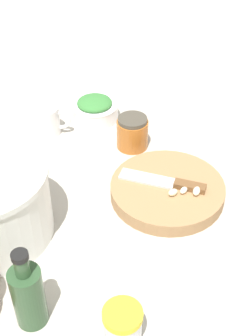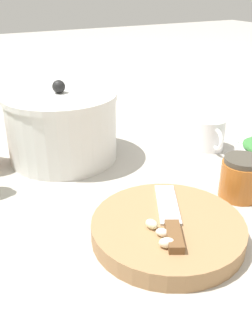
{
  "view_description": "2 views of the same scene",
  "coord_description": "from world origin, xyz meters",
  "px_view_note": "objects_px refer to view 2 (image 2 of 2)",
  "views": [
    {
      "loc": [
        -0.71,
        0.09,
        0.69
      ],
      "look_at": [
        0.01,
        -0.02,
        0.09
      ],
      "focal_mm": 50.0,
      "sensor_mm": 36.0,
      "label": 1
    },
    {
      "loc": [
        -0.27,
        -0.51,
        0.37
      ],
      "look_at": [
        -0.01,
        -0.01,
        0.08
      ],
      "focal_mm": 40.0,
      "sensor_mm": 36.0,
      "label": 2
    }
  ],
  "objects_px": {
    "coffee_mug": "(209,134)",
    "stock_pot": "(62,126)",
    "chef_knife": "(170,219)",
    "garlic_cloves": "(161,234)",
    "cutting_board": "(168,229)",
    "honey_jar": "(241,178)"
  },
  "relations": [
    {
      "from": "coffee_mug",
      "to": "stock_pot",
      "type": "xyz_separation_m",
      "value": [
        -0.33,
        0.12,
        0.04
      ]
    },
    {
      "from": "chef_knife",
      "to": "garlic_cloves",
      "type": "height_order",
      "value": "garlic_cloves"
    },
    {
      "from": "garlic_cloves",
      "to": "coffee_mug",
      "type": "relative_size",
      "value": 0.71
    },
    {
      "from": "garlic_cloves",
      "to": "coffee_mug",
      "type": "distance_m",
      "value": 0.42
    },
    {
      "from": "chef_knife",
      "to": "garlic_cloves",
      "type": "xyz_separation_m",
      "value": [
        -0.04,
        -0.03,
        0.0
      ]
    },
    {
      "from": "cutting_board",
      "to": "honey_jar",
      "type": "relative_size",
      "value": 3.03
    },
    {
      "from": "garlic_cloves",
      "to": "stock_pot",
      "type": "height_order",
      "value": "stock_pot"
    },
    {
      "from": "chef_knife",
      "to": "garlic_cloves",
      "type": "relative_size",
      "value": 2.42
    },
    {
      "from": "stock_pot",
      "to": "garlic_cloves",
      "type": "bearing_deg",
      "value": -88.25
    },
    {
      "from": "cutting_board",
      "to": "honey_jar",
      "type": "height_order",
      "value": "honey_jar"
    },
    {
      "from": "cutting_board",
      "to": "chef_knife",
      "type": "bearing_deg",
      "value": -3.16
    },
    {
      "from": "chef_knife",
      "to": "coffee_mug",
      "type": "bearing_deg",
      "value": 69.3
    },
    {
      "from": "garlic_cloves",
      "to": "coffee_mug",
      "type": "bearing_deg",
      "value": 41.47
    },
    {
      "from": "honey_jar",
      "to": "garlic_cloves",
      "type": "bearing_deg",
      "value": -162.03
    },
    {
      "from": "cutting_board",
      "to": "stock_pot",
      "type": "distance_m",
      "value": 0.37
    },
    {
      "from": "chef_knife",
      "to": "coffee_mug",
      "type": "distance_m",
      "value": 0.37
    },
    {
      "from": "coffee_mug",
      "to": "chef_knife",
      "type": "bearing_deg",
      "value": -138.14
    },
    {
      "from": "cutting_board",
      "to": "chef_knife",
      "type": "relative_size",
      "value": 1.37
    },
    {
      "from": "stock_pot",
      "to": "cutting_board",
      "type": "bearing_deg",
      "value": -82.94
    },
    {
      "from": "cutting_board",
      "to": "chef_knife",
      "type": "distance_m",
      "value": 0.02
    },
    {
      "from": "cutting_board",
      "to": "garlic_cloves",
      "type": "relative_size",
      "value": 3.32
    },
    {
      "from": "cutting_board",
      "to": "stock_pot",
      "type": "xyz_separation_m",
      "value": [
        -0.05,
        0.37,
        0.06
      ]
    }
  ]
}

